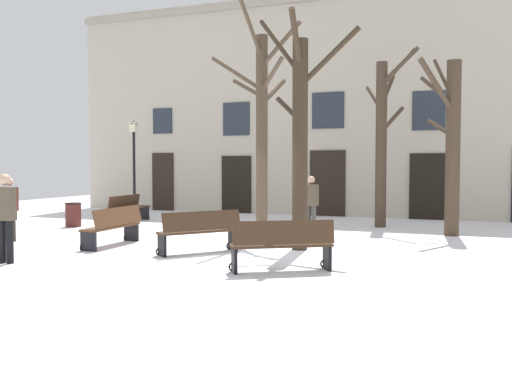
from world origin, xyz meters
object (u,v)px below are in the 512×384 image
(tree_center, at_px, (300,135))
(bench_back_to_back_left, at_px, (200,231))
(tree_left_of_center, at_px, (261,125))
(bench_back_to_back_right, at_px, (113,226))
(tree_foreground, at_px, (382,138))
(bench_facing_shops, at_px, (129,208))
(person_crossing_plaza, at_px, (311,202))
(litter_bin, at_px, (73,215))
(person_strolling, at_px, (10,206))
(person_by_shop_door, at_px, (5,213))
(streetlamp, at_px, (134,157))
(bench_near_lamp, at_px, (282,244))
(tree_near_facade, at_px, (451,142))

(tree_center, bearing_deg, bench_back_to_back_left, -144.63)
(tree_left_of_center, distance_m, bench_back_to_back_right, 4.57)
(tree_foreground, xyz_separation_m, tree_center, (-0.99, -5.30, -0.13))
(bench_facing_shops, bearing_deg, person_crossing_plaza, -99.09)
(bench_facing_shops, bearing_deg, bench_back_to_back_right, -152.53)
(tree_center, xyz_separation_m, litter_bin, (-7.89, 1.94, -2.23))
(bench_back_to_back_left, bearing_deg, person_strolling, -51.86)
(tree_left_of_center, relative_size, bench_back_to_back_right, 3.08)
(bench_facing_shops, xyz_separation_m, person_strolling, (-0.05, -5.13, 0.41))
(person_crossing_plaza, relative_size, person_strolling, 1.00)
(person_by_shop_door, bearing_deg, tree_left_of_center, -127.94)
(streetlamp, relative_size, bench_near_lamp, 1.94)
(person_strolling, bearing_deg, streetlamp, -80.19)
(bench_facing_shops, height_order, bench_back_to_back_left, bench_back_to_back_left)
(tree_near_facade, relative_size, tree_foreground, 0.92)
(streetlamp, xyz_separation_m, bench_facing_shops, (1.05, -1.93, -1.70))
(person_crossing_plaza, xyz_separation_m, person_strolling, (-6.56, -4.42, 0.00))
(tree_foreground, relative_size, person_crossing_plaza, 3.30)
(streetlamp, distance_m, litter_bin, 4.20)
(person_by_shop_door, bearing_deg, person_strolling, -53.47)
(tree_left_of_center, relative_size, person_strolling, 3.72)
(tree_left_of_center, distance_m, tree_foreground, 4.46)
(tree_near_facade, xyz_separation_m, bench_near_lamp, (-2.56, -6.59, -2.02))
(tree_center, height_order, bench_back_to_back_left, tree_center)
(tree_near_facade, xyz_separation_m, person_strolling, (-10.22, -5.26, -1.64))
(tree_left_of_center, distance_m, person_crossing_plaza, 2.70)
(bench_back_to_back_left, bearing_deg, bench_facing_shops, -96.21)
(tree_foreground, height_order, person_by_shop_door, tree_foreground)
(tree_foreground, height_order, bench_facing_shops, tree_foreground)
(bench_back_to_back_right, height_order, person_crossing_plaza, person_crossing_plaza)
(bench_back_to_back_right, bearing_deg, streetlamp, -151.94)
(tree_left_of_center, bearing_deg, tree_near_facade, 26.34)
(person_crossing_plaza, bearing_deg, person_strolling, -127.77)
(streetlamp, xyz_separation_m, person_strolling, (0.99, -7.06, -1.29))
(bench_near_lamp, relative_size, person_strolling, 1.13)
(tree_foreground, relative_size, tree_center, 1.01)
(tree_near_facade, relative_size, bench_facing_shops, 2.57)
(tree_left_of_center, height_order, bench_near_lamp, tree_left_of_center)
(tree_near_facade, distance_m, person_by_shop_door, 11.15)
(litter_bin, bearing_deg, tree_foreground, 20.74)
(streetlamp, bearing_deg, tree_near_facade, -9.10)
(person_by_shop_door, bearing_deg, tree_center, -148.72)
(tree_foreground, relative_size, streetlamp, 1.50)
(litter_bin, relative_size, person_by_shop_door, 0.42)
(streetlamp, height_order, bench_facing_shops, streetlamp)
(tree_foreground, height_order, litter_bin, tree_foreground)
(streetlamp, xyz_separation_m, person_by_shop_door, (3.32, -9.52, -1.19))
(bench_back_to_back_right, relative_size, person_by_shop_door, 1.10)
(litter_bin, distance_m, person_strolling, 3.39)
(tree_foreground, bearing_deg, person_strolling, -140.88)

